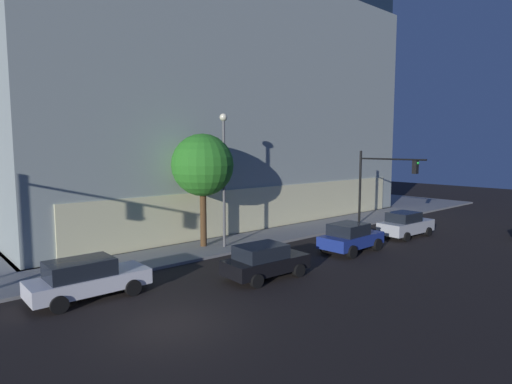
% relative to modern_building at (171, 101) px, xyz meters
% --- Properties ---
extents(ground_plane, '(120.00, 120.00, 0.00)m').
position_rel_modern_building_xyz_m(ground_plane, '(-13.84, -23.56, -10.34)').
color(ground_plane, black).
extents(modern_building, '(32.81, 27.91, 20.82)m').
position_rel_modern_building_xyz_m(modern_building, '(0.00, 0.00, 0.00)').
color(modern_building, '#4C4C51').
rests_on(modern_building, ground).
extents(traffic_light_far_corner, '(0.41, 5.38, 5.56)m').
position_rel_modern_building_xyz_m(traffic_light_far_corner, '(6.38, -18.73, -6.46)').
color(traffic_light_far_corner, black).
rests_on(traffic_light_far_corner, sidewalk_corner).
extents(street_lamp_sidewalk, '(0.44, 0.44, 7.73)m').
position_rel_modern_building_xyz_m(street_lamp_sidewalk, '(-6.01, -16.24, -5.31)').
color(street_lamp_sidewalk, '#5C5C5C').
rests_on(street_lamp_sidewalk, sidewalk_corner).
extents(sidewalk_tree, '(3.63, 3.63, 6.61)m').
position_rel_modern_building_xyz_m(sidewalk_tree, '(-6.85, -15.32, -5.42)').
color(sidewalk_tree, '#52361E').
rests_on(sidewalk_tree, sidewalk_corner).
extents(car_white, '(4.56, 2.00, 1.60)m').
position_rel_modern_building_xyz_m(car_white, '(-15.01, -19.19, -9.51)').
color(car_white, silver).
rests_on(car_white, ground).
extents(car_black, '(4.11, 2.11, 1.57)m').
position_rel_modern_building_xyz_m(car_black, '(-7.94, -21.86, -9.53)').
color(car_black, black).
rests_on(car_black, ground).
extents(car_blue, '(4.10, 2.17, 1.66)m').
position_rel_modern_building_xyz_m(car_blue, '(-0.98, -21.52, -9.48)').
color(car_blue, navy).
rests_on(car_blue, ground).
extents(car_silver, '(4.34, 2.08, 1.69)m').
position_rel_modern_building_xyz_m(car_silver, '(5.15, -21.48, -9.50)').
color(car_silver, '#B7BABF').
rests_on(car_silver, ground).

